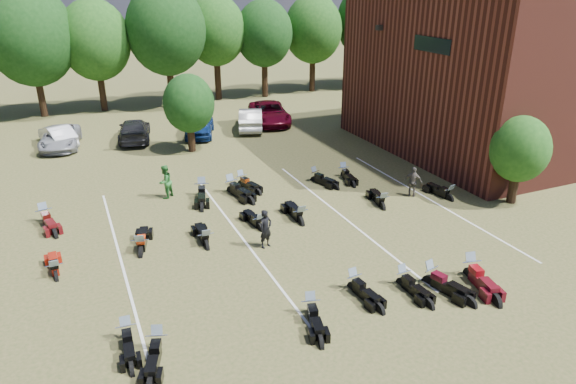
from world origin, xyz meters
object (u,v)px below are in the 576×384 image
car_4 (199,125)px  motorcycle_3 (353,290)px  person_black (266,229)px  motorcycle_14 (46,222)px  person_grey (413,182)px  motorcycle_7 (57,278)px  person_green (165,182)px  motorcycle_0 (128,340)px

car_4 → motorcycle_3: 21.43m
person_black → motorcycle_14: (-8.36, 6.17, -0.82)m
person_grey → motorcycle_3: person_grey is taller
person_black → person_grey: person_black is taller
person_grey → motorcycle_3: size_ratio=0.77×
motorcycle_3 → person_grey: bearing=36.3°
car_4 → motorcycle_14: 14.96m
person_black → motorcycle_14: person_black is taller
motorcycle_7 → motorcycle_14: bearing=-89.9°
person_green → motorcycle_0: (-3.35, -10.71, -0.86)m
person_green → motorcycle_7: (-5.27, -6.00, -0.86)m
person_black → person_grey: 9.00m
person_black → person_grey: size_ratio=1.04×
motorcycle_14 → car_4: bearing=34.9°
motorcycle_0 → person_green: bearing=75.5°
person_grey → person_green: bearing=23.9°
motorcycle_7 → car_4: bearing=-124.5°
motorcycle_0 → motorcycle_7: (-1.93, 4.71, 0.00)m
motorcycle_0 → motorcycle_14: bearing=105.7°
car_4 → motorcycle_3: bearing=-71.2°
person_grey → motorcycle_0: person_grey is taller
car_4 → person_black: 17.28m
person_green → motorcycle_7: 8.03m
motorcycle_7 → motorcycle_14: motorcycle_14 is taller
motorcycle_0 → person_black: bearing=35.2°
car_4 → motorcycle_14: bearing=-113.6°
person_grey → car_4: bearing=-18.3°
person_black → motorcycle_14: size_ratio=0.70×
person_grey → motorcycle_14: person_grey is taller
motorcycle_0 → motorcycle_7: size_ratio=0.98×
person_black → motorcycle_7: size_ratio=0.81×
person_green → person_grey: (11.51, -4.87, -0.07)m
person_grey → motorcycle_3: (-7.10, -6.21, -0.79)m
motorcycle_0 → motorcycle_3: 7.77m
person_green → motorcycle_14: person_green is taller
person_grey → motorcycle_14: size_ratio=0.67×
motorcycle_3 → motorcycle_0: bearing=172.3°
car_4 → motorcycle_3: size_ratio=2.23×
car_4 → motorcycle_7: (-9.73, -16.33, -0.78)m
motorcycle_7 → motorcycle_14: (-0.36, 5.31, 0.00)m
motorcycle_0 → motorcycle_3: motorcycle_3 is taller
person_green → motorcycle_0: 11.25m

